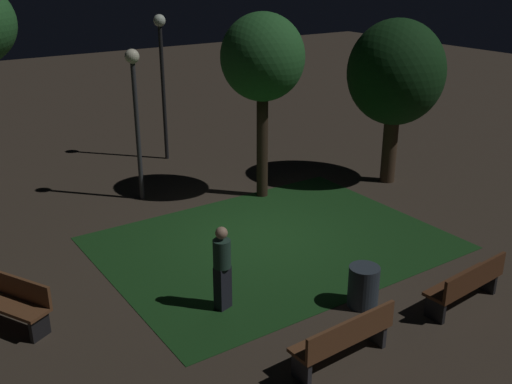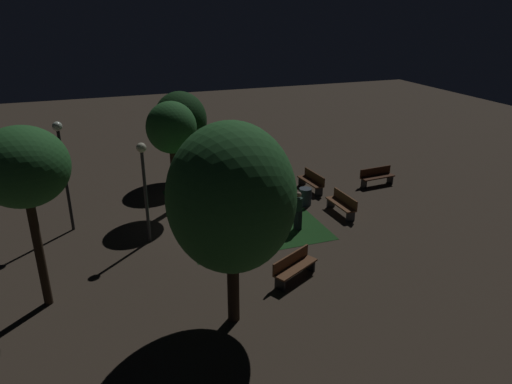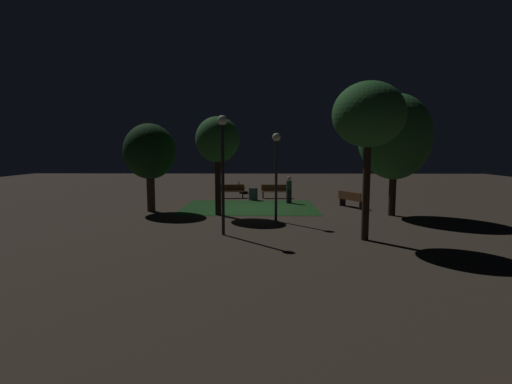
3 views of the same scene
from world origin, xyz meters
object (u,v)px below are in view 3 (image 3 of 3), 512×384
Objects in this scene: trash_bin at (253,194)px; bench_by_lamp at (241,186)px; bench_lawn_edge at (351,199)px; tree_lawn_side at (395,137)px; lamp_post_near_wall at (276,160)px; tree_left_canopy at (369,116)px; tree_back_right at (150,152)px; lamp_post_path_center at (223,154)px; pedestrian at (289,189)px; bench_back_row at (275,191)px; bench_front_right at (231,191)px; tree_near_wall at (217,141)px.

bench_by_lamp is at bearing -76.76° from trash_bin.
tree_lawn_side reaches higher than bench_lawn_edge.
lamp_post_near_wall is (5.67, 1.58, -1.06)m from tree_lawn_side.
tree_back_right is (9.36, -6.12, -1.28)m from tree_left_canopy.
tree_lawn_side reaches higher than lamp_post_path_center.
tree_left_canopy is 1.24× the size of lamp_post_path_center.
bench_by_lamp is at bearing -51.52° from tree_lawn_side.
tree_back_right reaches higher than lamp_post_path_center.
pedestrian reaches higher than bench_lawn_edge.
tree_lawn_side is at bearing 128.48° from bench_by_lamp.
bench_back_row is at bearing -45.29° from bench_lawn_edge.
lamp_post_near_wall is (-2.07, -2.75, -0.31)m from lamp_post_path_center.
lamp_post_near_wall reaches higher than bench_front_right.
tree_lawn_side is 5.98m from lamp_post_near_wall.
lamp_post_path_center is at bearing -8.13° from tree_left_canopy.
tree_lawn_side is 6.91m from pedestrian.
tree_back_right is (4.14, 8.85, 2.57)m from bench_by_lamp.
tree_near_wall is 6.08× the size of trash_bin.
tree_left_canopy reaches higher than tree_near_wall.
bench_lawn_edge is 9.67m from lamp_post_path_center.
bench_by_lamp is 2.34× the size of trash_bin.
bench_by_lamp is 10.11m from tree_back_right.
tree_lawn_side is 12.10m from tree_back_right.
bench_lawn_edge is 4.35m from tree_lawn_side.
tree_back_right is 2.80× the size of pedestrian.
bench_lawn_edge is 6.25m from trash_bin.
lamp_post_near_wall is at bearing 43.48° from bench_lawn_edge.
lamp_post_near_wall is (3.01, -3.47, -1.62)m from tree_left_canopy.
tree_left_canopy is at bearing 102.40° from pedestrian.
bench_lawn_edge is at bearing -133.04° from lamp_post_path_center.
bench_front_right is 0.47× the size of lamp_post_near_wall.
lamp_post_near_wall is 4.99× the size of trash_bin.
trash_bin is (5.47, -3.02, -0.09)m from bench_lawn_edge.
lamp_post_path_center is (7.75, 4.33, -0.75)m from tree_lawn_side.
tree_near_wall is at bearing 73.99° from trash_bin.
bench_front_right is at bearing -123.56° from tree_back_right.
tree_near_wall is at bearing -80.99° from lamp_post_path_center.
lamp_post_near_wall is (-2.21, 11.50, 2.22)m from bench_by_lamp.
tree_back_right is at bearing 40.63° from trash_bin.
bench_back_row is 0.38× the size of tree_near_wall.
tree_lawn_side is 8.90m from lamp_post_path_center.
tree_left_canopy reaches higher than bench_lawn_edge.
tree_back_right is 1.15× the size of lamp_post_near_wall.
bench_front_right is 4.42m from pedestrian.
tree_near_wall is 3.30m from lamp_post_near_wall.
pedestrian is at bearing -41.57° from tree_lawn_side.
lamp_post_near_wall reaches higher than bench_back_row.
tree_near_wall reaches higher than bench_lawn_edge.
bench_lawn_edge is (-4.05, 4.09, 0.00)m from bench_back_row.
bench_by_lamp is at bearing -60.99° from pedestrian.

